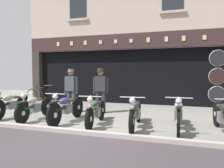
{
  "coord_description": "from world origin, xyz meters",
  "views": [
    {
      "loc": [
        2.48,
        -4.52,
        1.52
      ],
      "look_at": [
        0.15,
        2.77,
        1.08
      ],
      "focal_mm": 33.72,
      "sensor_mm": 36.0,
      "label": 1
    }
  ],
  "objects_px": {
    "motorcycle_far_left": "(11,104)",
    "motorcycle_left": "(35,106)",
    "motorcycle_center_right": "(136,112)",
    "advert_board_far": "(56,70)",
    "motorcycle_center": "(96,111)",
    "salesman_left": "(71,89)",
    "motorcycle_far_right": "(223,116)",
    "advert_board_near": "(74,68)",
    "tyre_sign_pole": "(217,77)",
    "shopkeeper_center": "(101,88)",
    "motorcycle_center_left": "(67,108)",
    "leaning_bicycle": "(40,96)",
    "motorcycle_right": "(178,113)"
  },
  "relations": [
    {
      "from": "motorcycle_far_left",
      "to": "motorcycle_left",
      "type": "bearing_deg",
      "value": 166.4
    },
    {
      "from": "motorcycle_center_right",
      "to": "advert_board_far",
      "type": "bearing_deg",
      "value": -43.92
    },
    {
      "from": "motorcycle_center",
      "to": "motorcycle_left",
      "type": "bearing_deg",
      "value": -8.76
    },
    {
      "from": "motorcycle_center_right",
      "to": "salesman_left",
      "type": "xyz_separation_m",
      "value": [
        -2.73,
        1.41,
        0.47
      ]
    },
    {
      "from": "motorcycle_center_right",
      "to": "motorcycle_far_right",
      "type": "bearing_deg",
      "value": -179.9
    },
    {
      "from": "motorcycle_far_right",
      "to": "advert_board_far",
      "type": "relative_size",
      "value": 2.2
    },
    {
      "from": "motorcycle_center_right",
      "to": "advert_board_far",
      "type": "relative_size",
      "value": 2.27
    },
    {
      "from": "salesman_left",
      "to": "advert_board_near",
      "type": "bearing_deg",
      "value": -58.5
    },
    {
      "from": "motorcycle_center_right",
      "to": "tyre_sign_pole",
      "type": "height_order",
      "value": "tyre_sign_pole"
    },
    {
      "from": "motorcycle_center",
      "to": "tyre_sign_pole",
      "type": "relative_size",
      "value": 0.83
    },
    {
      "from": "motorcycle_far_left",
      "to": "motorcycle_center",
      "type": "xyz_separation_m",
      "value": [
        3.21,
        -0.2,
        -0.02
      ]
    },
    {
      "from": "motorcycle_far_right",
      "to": "advert_board_far",
      "type": "xyz_separation_m",
      "value": [
        -7.37,
        4.16,
        1.2
      ]
    },
    {
      "from": "motorcycle_far_right",
      "to": "shopkeeper_center",
      "type": "bearing_deg",
      "value": -23.28
    },
    {
      "from": "motorcycle_far_right",
      "to": "shopkeeper_center",
      "type": "xyz_separation_m",
      "value": [
        -3.79,
        1.45,
        0.49
      ]
    },
    {
      "from": "motorcycle_center_right",
      "to": "motorcycle_far_right",
      "type": "height_order",
      "value": "motorcycle_far_right"
    },
    {
      "from": "motorcycle_far_left",
      "to": "motorcycle_center",
      "type": "relative_size",
      "value": 1.03
    },
    {
      "from": "motorcycle_center_left",
      "to": "leaning_bicycle",
      "type": "distance_m",
      "value": 4.1
    },
    {
      "from": "motorcycle_center",
      "to": "motorcycle_center_right",
      "type": "distance_m",
      "value": 1.15
    },
    {
      "from": "motorcycle_left",
      "to": "advert_board_near",
      "type": "distance_m",
      "value": 4.56
    },
    {
      "from": "motorcycle_right",
      "to": "advert_board_near",
      "type": "distance_m",
      "value": 6.82
    },
    {
      "from": "motorcycle_center_left",
      "to": "salesman_left",
      "type": "relative_size",
      "value": 1.26
    },
    {
      "from": "motorcycle_right",
      "to": "leaning_bicycle",
      "type": "xyz_separation_m",
      "value": [
        -6.27,
        2.65,
        -0.05
      ]
    },
    {
      "from": "advert_board_near",
      "to": "motorcycle_right",
      "type": "bearing_deg",
      "value": -38.58
    },
    {
      "from": "salesman_left",
      "to": "advert_board_near",
      "type": "xyz_separation_m",
      "value": [
        -1.38,
        2.91,
        0.85
      ]
    },
    {
      "from": "shopkeeper_center",
      "to": "motorcycle_far_left",
      "type": "bearing_deg",
      "value": 17.78
    },
    {
      "from": "motorcycle_far_left",
      "to": "advert_board_near",
      "type": "distance_m",
      "value": 4.38
    },
    {
      "from": "motorcycle_center",
      "to": "motorcycle_right",
      "type": "relative_size",
      "value": 0.9
    },
    {
      "from": "motorcycle_far_left",
      "to": "advert_board_far",
      "type": "xyz_separation_m",
      "value": [
        -0.84,
        4.16,
        1.2
      ]
    },
    {
      "from": "shopkeeper_center",
      "to": "tyre_sign_pole",
      "type": "bearing_deg",
      "value": -176.37
    },
    {
      "from": "motorcycle_center",
      "to": "shopkeeper_center",
      "type": "bearing_deg",
      "value": -80.66
    },
    {
      "from": "motorcycle_left",
      "to": "motorcycle_center",
      "type": "height_order",
      "value": "motorcycle_left"
    },
    {
      "from": "motorcycle_far_left",
      "to": "tyre_sign_pole",
      "type": "bearing_deg",
      "value": -167.26
    },
    {
      "from": "motorcycle_far_left",
      "to": "advert_board_near",
      "type": "height_order",
      "value": "advert_board_near"
    },
    {
      "from": "motorcycle_far_right",
      "to": "salesman_left",
      "type": "relative_size",
      "value": 1.24
    },
    {
      "from": "motorcycle_center_left",
      "to": "motorcycle_far_right",
      "type": "relative_size",
      "value": 1.01
    },
    {
      "from": "advert_board_near",
      "to": "advert_board_far",
      "type": "xyz_separation_m",
      "value": [
        -1.08,
        -0.0,
        -0.12
      ]
    },
    {
      "from": "motorcycle_center_left",
      "to": "advert_board_near",
      "type": "distance_m",
      "value": 4.91
    },
    {
      "from": "motorcycle_center",
      "to": "salesman_left",
      "type": "height_order",
      "value": "salesman_left"
    },
    {
      "from": "motorcycle_far_left",
      "to": "motorcycle_center_left",
      "type": "height_order",
      "value": "motorcycle_center_left"
    },
    {
      "from": "motorcycle_far_right",
      "to": "advert_board_near",
      "type": "height_order",
      "value": "advert_board_near"
    },
    {
      "from": "shopkeeper_center",
      "to": "leaning_bicycle",
      "type": "height_order",
      "value": "shopkeeper_center"
    },
    {
      "from": "shopkeeper_center",
      "to": "tyre_sign_pole",
      "type": "height_order",
      "value": "tyre_sign_pole"
    },
    {
      "from": "motorcycle_far_right",
      "to": "motorcycle_right",
      "type": "bearing_deg",
      "value": -1.78
    },
    {
      "from": "advert_board_near",
      "to": "shopkeeper_center",
      "type": "bearing_deg",
      "value": -47.41
    },
    {
      "from": "motorcycle_left",
      "to": "shopkeeper_center",
      "type": "bearing_deg",
      "value": -139.88
    },
    {
      "from": "salesman_left",
      "to": "advert_board_far",
      "type": "relative_size",
      "value": 1.77
    },
    {
      "from": "motorcycle_right",
      "to": "motorcycle_center_right",
      "type": "bearing_deg",
      "value": 7.27
    },
    {
      "from": "motorcycle_left",
      "to": "tyre_sign_pole",
      "type": "relative_size",
      "value": 0.84
    },
    {
      "from": "motorcycle_center",
      "to": "motorcycle_center_right",
      "type": "bearing_deg",
      "value": 175.0
    },
    {
      "from": "motorcycle_center",
      "to": "leaning_bicycle",
      "type": "relative_size",
      "value": 1.07
    }
  ]
}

